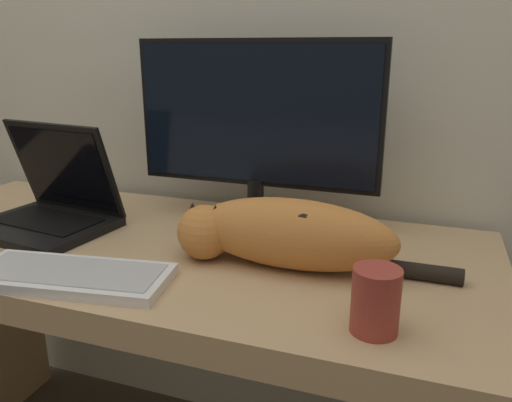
{
  "coord_description": "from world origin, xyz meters",
  "views": [
    {
      "loc": [
        0.55,
        -0.6,
        1.15
      ],
      "look_at": [
        0.24,
        0.29,
        0.86
      ],
      "focal_mm": 35.0,
      "sensor_mm": 36.0,
      "label": 1
    }
  ],
  "objects_px": {
    "external_keyboard": "(70,276)",
    "coffee_mug": "(376,301)",
    "laptop": "(49,207)",
    "cat": "(282,232)",
    "monitor": "(256,126)"
  },
  "relations": [
    {
      "from": "external_keyboard",
      "to": "coffee_mug",
      "type": "distance_m",
      "value": 0.56
    },
    {
      "from": "laptop",
      "to": "cat",
      "type": "bearing_deg",
      "value": 4.66
    },
    {
      "from": "laptop",
      "to": "coffee_mug",
      "type": "bearing_deg",
      "value": -7.56
    },
    {
      "from": "monitor",
      "to": "laptop",
      "type": "bearing_deg",
      "value": -158.5
    },
    {
      "from": "monitor",
      "to": "laptop",
      "type": "xyz_separation_m",
      "value": [
        -0.47,
        -0.18,
        -0.2
      ]
    },
    {
      "from": "laptop",
      "to": "external_keyboard",
      "type": "relative_size",
      "value": 0.86
    },
    {
      "from": "monitor",
      "to": "cat",
      "type": "distance_m",
      "value": 0.31
    },
    {
      "from": "laptop",
      "to": "coffee_mug",
      "type": "relative_size",
      "value": 3.23
    },
    {
      "from": "laptop",
      "to": "coffee_mug",
      "type": "distance_m",
      "value": 0.83
    },
    {
      "from": "monitor",
      "to": "laptop",
      "type": "relative_size",
      "value": 1.75
    },
    {
      "from": "cat",
      "to": "laptop",
      "type": "bearing_deg",
      "value": 177.0
    },
    {
      "from": "external_keyboard",
      "to": "coffee_mug",
      "type": "xyz_separation_m",
      "value": [
        0.56,
        0.01,
        0.04
      ]
    },
    {
      "from": "laptop",
      "to": "cat",
      "type": "relative_size",
      "value": 0.6
    },
    {
      "from": "monitor",
      "to": "external_keyboard",
      "type": "height_order",
      "value": "monitor"
    },
    {
      "from": "monitor",
      "to": "external_keyboard",
      "type": "distance_m",
      "value": 0.53
    }
  ]
}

